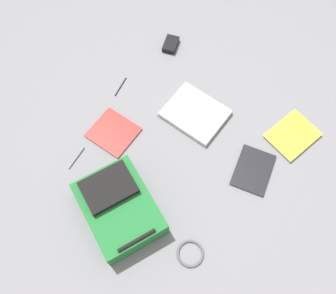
{
  "coord_description": "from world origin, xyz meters",
  "views": [
    {
      "loc": [
        -0.49,
        0.63,
        1.82
      ],
      "look_at": [
        0.0,
        -0.04,
        0.02
      ],
      "focal_mm": 41.05,
      "sensor_mm": 36.0,
      "label": 1
    }
  ],
  "objects_px": {
    "power_brick": "(171,44)",
    "laptop": "(195,114)",
    "backpack": "(118,207)",
    "book_red": "(113,132)",
    "pen_black": "(121,87)",
    "book_manual": "(292,135)",
    "pen_blue": "(77,158)",
    "book_comic": "(253,170)",
    "cable_coil": "(190,254)"
  },
  "relations": [
    {
      "from": "book_red",
      "to": "pen_blue",
      "type": "distance_m",
      "value": 0.23
    },
    {
      "from": "book_red",
      "to": "book_manual",
      "type": "distance_m",
      "value": 0.95
    },
    {
      "from": "book_comic",
      "to": "pen_black",
      "type": "bearing_deg",
      "value": 0.75
    },
    {
      "from": "cable_coil",
      "to": "pen_blue",
      "type": "xyz_separation_m",
      "value": [
        0.75,
        -0.04,
        -0.0
      ]
    },
    {
      "from": "backpack",
      "to": "pen_blue",
      "type": "bearing_deg",
      "value": -12.89
    },
    {
      "from": "backpack",
      "to": "power_brick",
      "type": "relative_size",
      "value": 4.31
    },
    {
      "from": "book_comic",
      "to": "laptop",
      "type": "bearing_deg",
      "value": -12.06
    },
    {
      "from": "book_manual",
      "to": "pen_black",
      "type": "bearing_deg",
      "value": 18.03
    },
    {
      "from": "book_red",
      "to": "pen_black",
      "type": "relative_size",
      "value": 1.76
    },
    {
      "from": "laptop",
      "to": "book_comic",
      "type": "xyz_separation_m",
      "value": [
        -0.42,
        0.09,
        -0.01
      ]
    },
    {
      "from": "cable_coil",
      "to": "power_brick",
      "type": "distance_m",
      "value": 1.21
    },
    {
      "from": "cable_coil",
      "to": "pen_black",
      "type": "distance_m",
      "value": 0.99
    },
    {
      "from": "book_red",
      "to": "backpack",
      "type": "bearing_deg",
      "value": 134.38
    },
    {
      "from": "pen_black",
      "to": "book_comic",
      "type": "bearing_deg",
      "value": -179.25
    },
    {
      "from": "backpack",
      "to": "book_manual",
      "type": "distance_m",
      "value": 0.98
    },
    {
      "from": "book_comic",
      "to": "book_manual",
      "type": "height_order",
      "value": "book_manual"
    },
    {
      "from": "book_red",
      "to": "cable_coil",
      "type": "relative_size",
      "value": 1.83
    },
    {
      "from": "laptop",
      "to": "backpack",
      "type": "bearing_deg",
      "value": 91.37
    },
    {
      "from": "book_comic",
      "to": "cable_coil",
      "type": "bearing_deg",
      "value": 88.22
    },
    {
      "from": "pen_blue",
      "to": "pen_black",
      "type": "bearing_deg",
      "value": -78.14
    },
    {
      "from": "book_manual",
      "to": "power_brick",
      "type": "distance_m",
      "value": 0.88
    },
    {
      "from": "laptop",
      "to": "pen_black",
      "type": "relative_size",
      "value": 2.4
    },
    {
      "from": "book_red",
      "to": "cable_coil",
      "type": "xyz_separation_m",
      "value": [
        -0.69,
        0.27,
        -0.0
      ]
    },
    {
      "from": "power_brick",
      "to": "pen_blue",
      "type": "distance_m",
      "value": 0.88
    },
    {
      "from": "pen_black",
      "to": "pen_blue",
      "type": "xyz_separation_m",
      "value": [
        -0.1,
        0.47,
        -0.0
      ]
    },
    {
      "from": "book_comic",
      "to": "power_brick",
      "type": "relative_size",
      "value": 2.39
    },
    {
      "from": "power_brick",
      "to": "pen_blue",
      "type": "bearing_deg",
      "value": 92.89
    },
    {
      "from": "cable_coil",
      "to": "pen_blue",
      "type": "bearing_deg",
      "value": -3.34
    },
    {
      "from": "power_brick",
      "to": "laptop",
      "type": "bearing_deg",
      "value": 142.2
    },
    {
      "from": "backpack",
      "to": "cable_coil",
      "type": "xyz_separation_m",
      "value": [
        -0.39,
        -0.04,
        -0.06
      ]
    },
    {
      "from": "laptop",
      "to": "pen_black",
      "type": "xyz_separation_m",
      "value": [
        0.44,
        0.1,
        -0.01
      ]
    },
    {
      "from": "book_red",
      "to": "book_comic",
      "type": "bearing_deg",
      "value": -159.94
    },
    {
      "from": "backpack",
      "to": "book_comic",
      "type": "height_order",
      "value": "backpack"
    },
    {
      "from": "laptop",
      "to": "power_brick",
      "type": "bearing_deg",
      "value": -37.8
    },
    {
      "from": "cable_coil",
      "to": "book_red",
      "type": "bearing_deg",
      "value": -21.34
    },
    {
      "from": "book_manual",
      "to": "pen_blue",
      "type": "relative_size",
      "value": 2.1
    },
    {
      "from": "pen_black",
      "to": "book_manual",
      "type": "bearing_deg",
      "value": -161.97
    },
    {
      "from": "cable_coil",
      "to": "pen_blue",
      "type": "relative_size",
      "value": 0.93
    },
    {
      "from": "pen_black",
      "to": "pen_blue",
      "type": "height_order",
      "value": "pen_black"
    },
    {
      "from": "pen_blue",
      "to": "backpack",
      "type": "bearing_deg",
      "value": 167.11
    },
    {
      "from": "cable_coil",
      "to": "power_brick",
      "type": "relative_size",
      "value": 1.11
    },
    {
      "from": "backpack",
      "to": "laptop",
      "type": "bearing_deg",
      "value": -88.63
    },
    {
      "from": "backpack",
      "to": "laptop",
      "type": "xyz_separation_m",
      "value": [
        0.02,
        -0.66,
        -0.05
      ]
    },
    {
      "from": "laptop",
      "to": "cable_coil",
      "type": "relative_size",
      "value": 2.51
    },
    {
      "from": "book_comic",
      "to": "book_red",
      "type": "relative_size",
      "value": 1.17
    },
    {
      "from": "pen_black",
      "to": "pen_blue",
      "type": "bearing_deg",
      "value": 101.86
    },
    {
      "from": "book_red",
      "to": "pen_black",
      "type": "height_order",
      "value": "book_red"
    },
    {
      "from": "book_comic",
      "to": "book_manual",
      "type": "bearing_deg",
      "value": -102.45
    },
    {
      "from": "power_brick",
      "to": "pen_black",
      "type": "height_order",
      "value": "power_brick"
    },
    {
      "from": "cable_coil",
      "to": "pen_blue",
      "type": "height_order",
      "value": "cable_coil"
    }
  ]
}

